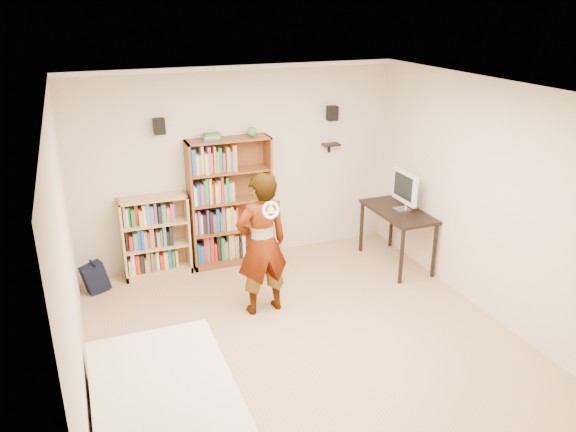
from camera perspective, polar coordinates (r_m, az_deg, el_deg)
name	(u,v)px	position (r m, az deg, el deg)	size (l,w,h in m)	color
ground	(309,347)	(6.19, 2.17, -13.16)	(4.50, 5.00, 0.01)	tan
room_shell	(312,192)	(5.39, 2.43, 2.49)	(4.52, 5.02, 2.71)	beige
crown_molding	(313,96)	(5.18, 2.59, 12.06)	(4.50, 5.00, 0.06)	white
speaker_left	(159,126)	(7.30, -12.95, 8.88)	(0.14, 0.12, 0.20)	black
speaker_right	(332,113)	(8.00, 4.53, 10.37)	(0.14, 0.12, 0.20)	black
wall_shelf	(331,144)	(8.10, 4.41, 7.26)	(0.25, 0.16, 0.03)	black
tall_bookshelf	(231,203)	(7.71, -5.86, 1.37)	(1.13, 0.33, 1.78)	brown
low_bookshelf	(156,236)	(7.65, -13.30, -2.03)	(0.88, 0.33, 1.10)	tan
computer_desk	(396,237)	(7.95, 10.94, -2.11)	(0.59, 1.17, 0.80)	black
imac	(403,191)	(7.74, 11.63, 2.51)	(0.11, 0.54, 0.54)	white
daybed	(164,400)	(5.18, -12.46, -17.82)	(1.19, 1.84, 0.54)	beige
person	(262,244)	(6.46, -2.67, -2.87)	(0.63, 0.41, 1.72)	black
wii_wheel	(271,210)	(5.97, -1.77, 0.59)	(0.20, 0.20, 0.03)	white
navy_bag	(95,277)	(7.53, -19.00, -5.92)	(0.31, 0.20, 0.41)	black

